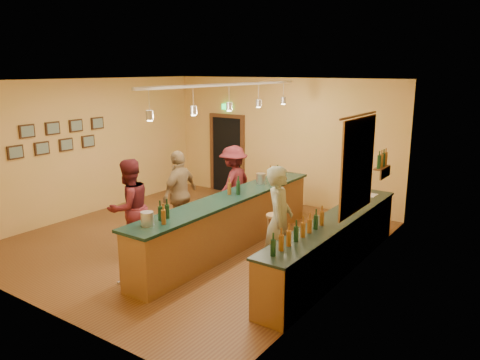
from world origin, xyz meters
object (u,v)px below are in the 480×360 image
Objects in this scene: tasting_bar at (230,219)px; customer_a at (129,208)px; customer_b at (180,194)px; bartender at (279,221)px; back_counter at (334,244)px; customer_c at (233,184)px; bar_stool at (274,222)px.

customer_a is at bearing -136.10° from tasting_bar.
customer_b reaches higher than tasting_bar.
tasting_bar is at bearing 139.70° from customer_a.
back_counter is at bearing -72.44° from bartender.
back_counter is 0.89× the size of tasting_bar.
customer_c reaches higher than back_counter.
bartender is 1.23m from bar_stool.
customer_b reaches higher than customer_c.
customer_c is at bearing 176.82° from customer_a.
bartender is 2.95m from customer_c.
back_counter is at bearing 4.97° from tasting_bar.
customer_c is at bearing 122.82° from tasting_bar.
customer_b is (0.08, 1.31, -0.01)m from customer_a.
tasting_bar is 2.79× the size of customer_a.
customer_b is at bearing 179.62° from tasting_bar.
bar_stool is (1.62, -0.91, -0.34)m from customer_c.
bar_stool is (2.05, 1.81, -0.38)m from customer_a.
tasting_bar reaches higher than bar_stool.
bar_stool is at bearing 10.22° from bartender.
bar_stool is (-1.38, 0.33, 0.05)m from back_counter.
back_counter reaches higher than bar_stool.
customer_b is (-1.27, 0.01, 0.30)m from tasting_bar.
customer_a is at bearing -138.64° from bar_stool.
bartender reaches higher than customer_c.
back_counter is 3.38m from customer_b.
tasting_bar is at bearing 83.19° from customer_b.
tasting_bar is 1.90m from customer_a.
tasting_bar is 1.71m from customer_c.
customer_a reaches higher than customer_c.
back_counter is 2.09m from tasting_bar.
customer_c reaches higher than bar_stool.
customer_b is (-3.35, -0.17, 0.42)m from back_counter.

